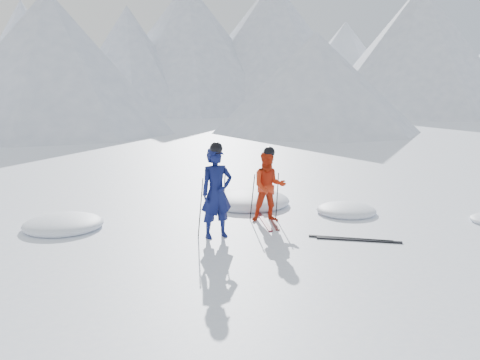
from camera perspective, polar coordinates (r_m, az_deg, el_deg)
name	(u,v)px	position (r m, az deg, el deg)	size (l,w,h in m)	color
ground	(326,225)	(11.66, 9.67, -5.04)	(160.00, 160.00, 0.00)	white
mountain_range	(161,42)	(46.37, -8.87, 15.04)	(106.15, 62.94, 15.53)	#B2BCD1
skier_blue	(217,193)	(10.42, -2.65, -1.45)	(0.69, 0.45, 1.88)	#0B1144
skier_red	(269,187)	(11.68, 3.26, -0.74)	(0.79, 0.62, 1.63)	red
pole_blue_left	(201,208)	(10.53, -4.45, -3.10)	(0.02, 0.02, 1.25)	black
pole_blue_right	(223,204)	(10.81, -1.87, -2.71)	(0.02, 0.02, 1.25)	black
pole_red_left	(252,197)	(11.83, 1.40, -1.93)	(0.02, 0.02, 1.09)	black
pole_red_right	(277,196)	(12.00, 4.20, -1.77)	(0.02, 0.02, 1.09)	black
ski_worn_left	(264,221)	(11.82, 2.70, -4.61)	(0.09, 1.70, 0.03)	black
ski_worn_right	(273,220)	(11.92, 3.73, -4.48)	(0.09, 1.70, 0.03)	black
ski_loose_a	(350,239)	(10.72, 12.29, -6.46)	(0.09, 1.70, 0.03)	black
ski_loose_b	(359,240)	(10.67, 13.20, -6.59)	(0.09, 1.70, 0.03)	black
snow_lumps	(235,212)	(12.64, -0.61, -3.65)	(10.58, 5.53, 0.48)	white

